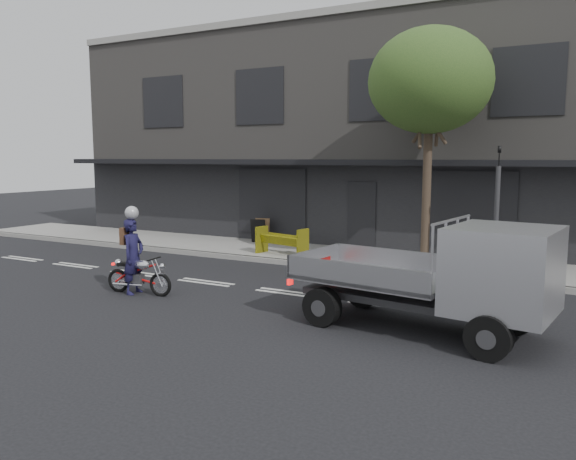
% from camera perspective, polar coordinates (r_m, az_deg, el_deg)
% --- Properties ---
extents(ground, '(80.00, 80.00, 0.00)m').
position_cam_1_polar(ground, '(13.49, -0.07, -6.40)').
color(ground, black).
rests_on(ground, ground).
extents(sidewalk, '(32.00, 3.20, 0.15)m').
position_cam_1_polar(sidewalk, '(17.67, 7.14, -2.89)').
color(sidewalk, gray).
rests_on(sidewalk, ground).
extents(kerb, '(32.00, 0.20, 0.15)m').
position_cam_1_polar(kerb, '(16.21, 5.11, -3.80)').
color(kerb, gray).
rests_on(kerb, ground).
extents(building_main, '(26.00, 10.00, 8.00)m').
position_cam_1_polar(building_main, '(23.69, 13.09, 9.12)').
color(building_main, slate).
rests_on(building_main, ground).
extents(street_tree, '(3.40, 3.40, 6.74)m').
position_cam_1_polar(street_tree, '(16.38, 14.23, 14.41)').
color(street_tree, '#382B21').
rests_on(street_tree, ground).
extents(traffic_light_pole, '(0.12, 0.12, 3.50)m').
position_cam_1_polar(traffic_light_pole, '(15.12, 20.39, 0.99)').
color(traffic_light_pole, '#2D2D30').
rests_on(traffic_light_pole, ground).
extents(motorcycle, '(1.76, 0.51, 0.91)m').
position_cam_1_polar(motorcycle, '(13.74, -14.92, -4.41)').
color(motorcycle, black).
rests_on(motorcycle, ground).
extents(rider, '(0.50, 0.70, 1.79)m').
position_cam_1_polar(rider, '(13.76, -15.44, -2.60)').
color(rider, '#171439').
rests_on(rider, ground).
extents(flatbed_ute, '(4.87, 2.49, 2.16)m').
position_cam_1_polar(flatbed_ute, '(10.32, 18.64, -4.11)').
color(flatbed_ute, black).
rests_on(flatbed_ute, ground).
extents(construction_barrier, '(1.70, 1.01, 0.89)m').
position_cam_1_polar(construction_barrier, '(17.60, -0.99, -1.16)').
color(construction_barrier, yellow).
rests_on(construction_barrier, sidewalk).
extents(sandwich_board, '(0.61, 0.47, 0.86)m').
position_cam_1_polar(sandwich_board, '(20.21, -3.04, -0.09)').
color(sandwich_board, black).
rests_on(sandwich_board, sidewalk).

